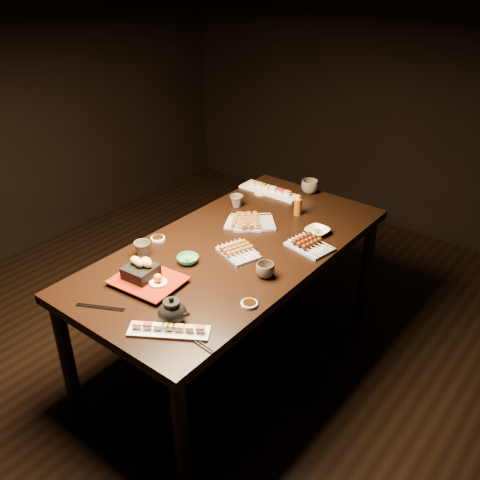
% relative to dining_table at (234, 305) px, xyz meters
% --- Properties ---
extents(ground, '(5.00, 5.00, 0.00)m').
position_rel_dining_table_xyz_m(ground, '(-0.10, -0.37, -0.38)').
color(ground, black).
rests_on(ground, ground).
extents(dining_table, '(0.95, 1.83, 0.75)m').
position_rel_dining_table_xyz_m(dining_table, '(0.00, 0.00, 0.00)').
color(dining_table, black).
rests_on(dining_table, ground).
extents(sushi_platter_near, '(0.33, 0.26, 0.04)m').
position_rel_dining_table_xyz_m(sushi_platter_near, '(0.22, -0.71, 0.40)').
color(sushi_platter_near, white).
rests_on(sushi_platter_near, dining_table).
extents(sushi_platter_far, '(0.41, 0.12, 0.05)m').
position_rel_dining_table_xyz_m(sushi_platter_far, '(-0.25, 0.68, 0.40)').
color(sushi_platter_far, white).
rests_on(sushi_platter_far, dining_table).
extents(yakitori_plate_center, '(0.26, 0.24, 0.05)m').
position_rel_dining_table_xyz_m(yakitori_plate_center, '(-0.11, 0.23, 0.40)').
color(yakitori_plate_center, '#828EB6').
rests_on(yakitori_plate_center, dining_table).
extents(yakitori_plate_right, '(0.25, 0.21, 0.05)m').
position_rel_dining_table_xyz_m(yakitori_plate_right, '(0.06, -0.04, 0.40)').
color(yakitori_plate_right, '#828EB6').
rests_on(yakitori_plate_right, dining_table).
extents(yakitori_plate_left, '(0.29, 0.28, 0.06)m').
position_rel_dining_table_xyz_m(yakitori_plate_left, '(-0.07, 0.26, 0.40)').
color(yakitori_plate_left, '#828EB6').
rests_on(yakitori_plate_left, dining_table).
extents(tsukune_plate, '(0.25, 0.20, 0.06)m').
position_rel_dining_table_xyz_m(tsukune_plate, '(0.32, 0.24, 0.40)').
color(tsukune_plate, '#828EB6').
rests_on(tsukune_plate, dining_table).
extents(edamame_bowl_green, '(0.14, 0.14, 0.03)m').
position_rel_dining_table_xyz_m(edamame_bowl_green, '(-0.09, -0.26, 0.39)').
color(edamame_bowl_green, '#339E67').
rests_on(edamame_bowl_green, dining_table).
extents(edamame_bowl_cream, '(0.13, 0.13, 0.03)m').
position_rel_dining_table_xyz_m(edamame_bowl_cream, '(0.27, 0.39, 0.39)').
color(edamame_bowl_cream, '#FDECCF').
rests_on(edamame_bowl_cream, dining_table).
extents(tempura_tray, '(0.34, 0.28, 0.12)m').
position_rel_dining_table_xyz_m(tempura_tray, '(-0.10, -0.52, 0.43)').
color(tempura_tray, black).
rests_on(tempura_tray, dining_table).
extents(teacup_near_left, '(0.10, 0.10, 0.08)m').
position_rel_dining_table_xyz_m(teacup_near_left, '(-0.31, -0.36, 0.41)').
color(teacup_near_left, '#4D423A').
rests_on(teacup_near_left, dining_table).
extents(teacup_mid_right, '(0.09, 0.09, 0.07)m').
position_rel_dining_table_xyz_m(teacup_mid_right, '(0.29, -0.13, 0.41)').
color(teacup_mid_right, '#4D423A').
rests_on(teacup_mid_right, dining_table).
extents(teacup_far_left, '(0.10, 0.10, 0.07)m').
position_rel_dining_table_xyz_m(teacup_far_left, '(-0.29, 0.39, 0.41)').
color(teacup_far_left, '#4D423A').
rests_on(teacup_far_left, dining_table).
extents(teacup_far_right, '(0.14, 0.14, 0.09)m').
position_rel_dining_table_xyz_m(teacup_far_right, '(-0.05, 0.83, 0.42)').
color(teacup_far_right, '#4D423A').
rests_on(teacup_far_right, dining_table).
extents(teapot, '(0.17, 0.17, 0.12)m').
position_rel_dining_table_xyz_m(teapot, '(0.19, -0.65, 0.44)').
color(teapot, black).
rests_on(teapot, dining_table).
extents(condiment_bottle, '(0.04, 0.04, 0.13)m').
position_rel_dining_table_xyz_m(condiment_bottle, '(0.06, 0.52, 0.44)').
color(condiment_bottle, brown).
rests_on(condiment_bottle, dining_table).
extents(sauce_dish_west, '(0.10, 0.10, 0.01)m').
position_rel_dining_table_xyz_m(sauce_dish_west, '(-0.37, -0.19, 0.38)').
color(sauce_dish_west, white).
rests_on(sauce_dish_west, dining_table).
extents(sauce_dish_east, '(0.10, 0.10, 0.01)m').
position_rel_dining_table_xyz_m(sauce_dish_east, '(0.36, 0.23, 0.38)').
color(sauce_dish_east, white).
rests_on(sauce_dish_east, dining_table).
extents(sauce_dish_se, '(0.08, 0.08, 0.01)m').
position_rel_dining_table_xyz_m(sauce_dish_se, '(0.37, -0.36, 0.38)').
color(sauce_dish_se, white).
rests_on(sauce_dish_se, dining_table).
extents(sauce_dish_nw, '(0.10, 0.10, 0.01)m').
position_rel_dining_table_xyz_m(sauce_dish_nw, '(-0.29, 0.63, 0.38)').
color(sauce_dish_nw, white).
rests_on(sauce_dish_nw, dining_table).
extents(chopsticks_near, '(0.21, 0.12, 0.01)m').
position_rel_dining_table_xyz_m(chopsticks_near, '(-0.13, -0.78, 0.38)').
color(chopsticks_near, black).
rests_on(chopsticks_near, dining_table).
extents(chopsticks_se, '(0.23, 0.04, 0.01)m').
position_rel_dining_table_xyz_m(chopsticks_se, '(0.34, -0.68, 0.38)').
color(chopsticks_se, black).
rests_on(chopsticks_se, dining_table).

